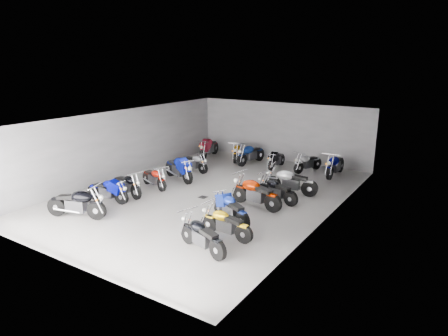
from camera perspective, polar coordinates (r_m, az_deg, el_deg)
The scene contains 24 objects.
ground at distance 16.80m, azimuth -2.02°, elevation -3.73°, with size 14.00×14.00×0.00m, color #A09D97.
wall_back at distance 22.33m, azimuth 8.28°, elevation 5.13°, with size 10.00×0.10×3.20m, color gray.
wall_left at distance 19.58m, azimuth -14.20°, elevation 3.41°, with size 0.10×14.00×3.20m, color gray.
wall_right at distance 14.19m, azimuth 14.74°, elevation -1.06°, with size 0.10×14.00×3.20m, color gray.
ceiling at distance 16.05m, azimuth -2.13°, elevation 7.21°, with size 10.00×14.00×0.04m, color black.
drain_grate at distance 16.42m, azimuth -3.02°, elevation -4.19°, with size 0.32×0.32×0.01m, color black.
motorcycle_left_a at distance 15.09m, azimuth -20.29°, elevation -4.76°, with size 2.19×0.91×1.00m.
motorcycle_left_b at distance 16.40m, azimuth -16.27°, elevation -3.09°, with size 1.98×0.48×0.87m.
motorcycle_left_c at distance 16.93m, azimuth -13.71°, elevation -2.31°, with size 1.99×0.59×0.88m.
motorcycle_left_d at distance 17.72m, azimuth -9.94°, elevation -1.38°, with size 1.86×0.75×0.85m.
motorcycle_left_e at distance 18.67m, azimuth -6.46°, elevation -0.06°, with size 2.24×1.03×1.03m.
motorcycle_left_f at distance 20.08m, azimuth -4.27°, elevation 0.77°, with size 1.88×0.52×0.83m.
motorcycle_right_a at distance 11.84m, azimuth -3.21°, elevation -9.64°, with size 1.98×0.70×0.89m.
motorcycle_right_b at distance 12.69m, azimuth 0.19°, elevation -7.93°, with size 1.96×0.41×0.86m.
motorcycle_right_c at distance 13.81m, azimuth 0.93°, elevation -5.82°, with size 1.94×0.98×0.91m.
motorcycle_right_d at distance 15.24m, azimuth 4.51°, elevation -3.61°, with size 2.29×0.59×1.01m.
motorcycle_right_e at distance 15.90m, azimuth 7.47°, elevation -3.18°, with size 1.95×0.57×0.87m.
motorcycle_right_f at distance 16.86m, azimuth 9.46°, elevation -1.94°, with size 2.24×0.60×0.99m.
motorcycle_back_a at distance 23.02m, azimuth -2.18°, elevation 2.95°, with size 0.64×2.32×1.03m.
motorcycle_back_b at distance 22.26m, azimuth 1.93°, elevation 2.35°, with size 0.88×1.97×0.91m.
motorcycle_back_c at distance 21.55m, azimuth 3.82°, elevation 2.03°, with size 0.54×2.27×1.00m.
motorcycle_back_d at distance 20.84m, azimuth 7.50°, elevation 1.22°, with size 0.38×1.90×0.84m.
motorcycle_back_e at distance 20.42m, azimuth 11.84°, elevation 0.77°, with size 0.76×1.89×0.86m.
motorcycle_back_f at distance 19.95m, azimuth 15.60°, elevation 0.40°, with size 0.44×2.27×1.00m.
Camera 1 is at (9.10, -13.03, 5.47)m, focal length 32.00 mm.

